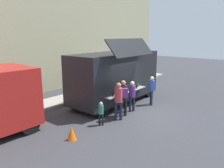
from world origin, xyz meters
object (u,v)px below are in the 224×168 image
traffic_cone_orange (72,133)px  child_near_queue (101,111)px  food_truck_main (116,76)px  customer_rear_waiting (118,98)px  customer_front_ordering (132,94)px  customer_mid_with_backpack (123,95)px  trash_bin (127,79)px  customer_extra_browsing (152,88)px

traffic_cone_orange → child_near_queue: size_ratio=0.51×
traffic_cone_orange → child_near_queue: bearing=1.9°
food_truck_main → customer_rear_waiting: 2.86m
customer_front_ordering → customer_mid_with_backpack: customer_mid_with_backpack is taller
customer_front_ordering → customer_mid_with_backpack: size_ratio=0.90×
traffic_cone_orange → trash_bin: 10.10m
customer_extra_browsing → child_near_queue: (-4.00, 0.27, -0.34)m
child_near_queue → food_truck_main: bearing=-0.3°
trash_bin → customer_mid_with_backpack: size_ratio=0.51×
customer_front_ordering → customer_mid_with_backpack: (-0.83, -0.05, 0.13)m
customer_front_ordering → child_near_queue: (-2.35, 0.04, -0.32)m
customer_mid_with_backpack → child_near_queue: 1.59m
customer_mid_with_backpack → food_truck_main: bearing=-2.1°
food_truck_main → customer_front_ordering: 1.94m
trash_bin → customer_mid_with_backpack: customer_mid_with_backpack is taller
food_truck_main → customer_mid_with_backpack: size_ratio=3.37×
food_truck_main → customer_mid_with_backpack: 2.39m
food_truck_main → child_near_queue: 3.63m
customer_front_ordering → child_near_queue: bearing=112.8°
customer_mid_with_backpack → customer_rear_waiting: 0.56m
customer_front_ordering → child_near_queue: customer_front_ordering is taller
traffic_cone_orange → trash_bin: bearing=23.4°
customer_extra_browsing → traffic_cone_orange: bearing=51.4°
customer_mid_with_backpack → customer_extra_browsing: 2.49m
trash_bin → customer_rear_waiting: (-6.54, -4.16, 0.61)m
customer_extra_browsing → customer_front_ordering: bearing=45.7°
child_near_queue → traffic_cone_orange: bearing=153.9°
customer_mid_with_backpack → child_near_queue: (-1.52, 0.09, -0.45)m
trash_bin → customer_rear_waiting: 7.77m
food_truck_main → customer_extra_browsing: bearing=-65.1°
food_truck_main → trash_bin: size_ratio=6.58×
customer_front_ordering → food_truck_main: bearing=-0.3°
customer_extra_browsing → trash_bin: bearing=-76.3°
customer_rear_waiting → trash_bin: bearing=-7.2°
food_truck_main → child_near_queue: (-3.10, -1.63, -0.96)m
food_truck_main → traffic_cone_orange: 5.31m
customer_rear_waiting → customer_mid_with_backpack: bearing=-28.1°
child_near_queue → customer_extra_browsing: bearing=-31.9°
customer_mid_with_backpack → customer_rear_waiting: customer_rear_waiting is taller
customer_extra_browsing → child_near_queue: bearing=49.6°
food_truck_main → customer_extra_browsing: 2.19m
trash_bin → customer_front_ordering: (-5.17, -3.99, 0.51)m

